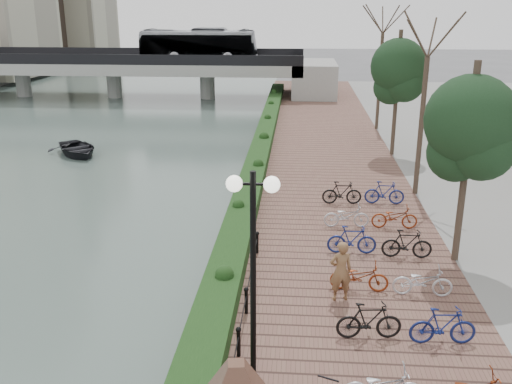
# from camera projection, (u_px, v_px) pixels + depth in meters

# --- Properties ---
(river_water) EXTENTS (30.00, 130.00, 0.02)m
(river_water) POSITION_uv_depth(u_px,v_px,m) (17.00, 147.00, 35.94)
(river_water) COLOR #465752
(river_water) RESTS_ON ground
(promenade) EXTENTS (8.00, 75.00, 0.50)m
(promenade) POSITION_uv_depth(u_px,v_px,m) (324.00, 186.00, 27.40)
(promenade) COLOR brown
(promenade) RESTS_ON ground
(hedge) EXTENTS (1.10, 56.00, 0.60)m
(hedge) POSITION_uv_depth(u_px,v_px,m) (257.00, 160.00, 29.84)
(hedge) COLOR black
(hedge) RESTS_ON promenade
(chain_fence) EXTENTS (0.10, 14.10, 0.70)m
(chain_fence) POSITION_uv_depth(u_px,v_px,m) (234.00, 368.00, 12.72)
(chain_fence) COLOR black
(chain_fence) RESTS_ON promenade
(lamppost) EXTENTS (1.02, 0.32, 5.16)m
(lamppost) POSITION_uv_depth(u_px,v_px,m) (253.00, 244.00, 10.95)
(lamppost) COLOR black
(lamppost) RESTS_ON promenade
(pedestrian) EXTENTS (0.74, 0.57, 1.80)m
(pedestrian) POSITION_uv_depth(u_px,v_px,m) (341.00, 271.00, 16.13)
(pedestrian) COLOR brown
(pedestrian) RESTS_ON promenade
(bicycle_parking) EXTENTS (2.40, 14.69, 1.00)m
(bicycle_parking) POSITION_uv_depth(u_px,v_px,m) (385.00, 260.00, 17.79)
(bicycle_parking) COLOR silver
(bicycle_parking) RESTS_ON promenade
(street_trees) EXTENTS (3.20, 37.12, 6.80)m
(street_trees) POSITION_uv_depth(u_px,v_px,m) (439.00, 141.00, 21.47)
(street_trees) COLOR #382C21
(street_trees) RESTS_ON promenade
(bridge) EXTENTS (36.00, 10.77, 6.50)m
(bridge) POSITION_uv_depth(u_px,v_px,m) (130.00, 62.00, 53.70)
(bridge) COLOR gray
(bridge) RESTS_ON ground
(boat) EXTENTS (4.64, 4.84, 0.82)m
(boat) POSITION_uv_depth(u_px,v_px,m) (77.00, 149.00, 33.77)
(boat) COLOR black
(boat) RESTS_ON river_water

